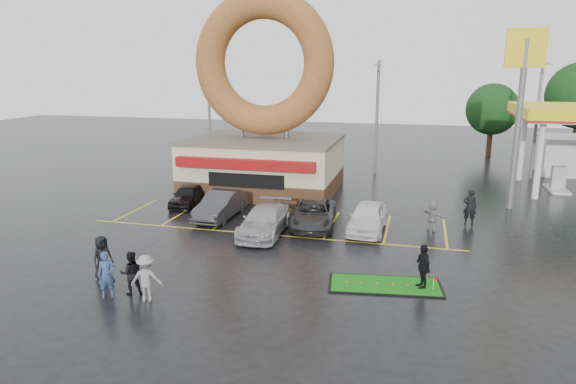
% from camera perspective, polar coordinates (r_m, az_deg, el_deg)
% --- Properties ---
extents(ground, '(120.00, 120.00, 0.00)m').
position_cam_1_polar(ground, '(23.60, -4.85, -7.24)').
color(ground, black).
rests_on(ground, ground).
extents(donut_shop, '(10.20, 8.70, 13.50)m').
position_cam_1_polar(donut_shop, '(35.54, -2.69, 7.27)').
color(donut_shop, '#472B19').
rests_on(donut_shop, ground).
extents(shell_sign, '(2.20, 0.36, 10.60)m').
position_cam_1_polar(shell_sign, '(33.28, 24.57, 10.68)').
color(shell_sign, slate).
rests_on(shell_sign, ground).
extents(streetlight_left, '(0.40, 2.21, 9.00)m').
position_cam_1_polar(streetlight_left, '(44.41, -8.79, 8.80)').
color(streetlight_left, slate).
rests_on(streetlight_left, ground).
extents(streetlight_mid, '(0.40, 2.21, 9.00)m').
position_cam_1_polar(streetlight_mid, '(42.00, 9.85, 8.50)').
color(streetlight_mid, slate).
rests_on(streetlight_mid, ground).
extents(streetlight_right, '(0.40, 2.21, 9.00)m').
position_cam_1_polar(streetlight_right, '(43.71, 25.97, 7.53)').
color(streetlight_right, slate).
rests_on(streetlight_right, ground).
extents(tree_far_d, '(4.90, 4.90, 7.00)m').
position_cam_1_polar(tree_far_d, '(53.34, 21.75, 8.52)').
color(tree_far_d, '#332114').
rests_on(tree_far_d, ground).
extents(car_black, '(2.00, 3.99, 1.31)m').
position_cam_1_polar(car_black, '(32.62, -11.11, -0.36)').
color(car_black, black).
rests_on(car_black, ground).
extents(car_dgrey, '(1.81, 4.68, 1.52)m').
position_cam_1_polar(car_dgrey, '(29.56, -7.48, -1.45)').
color(car_dgrey, '#303033').
rests_on(car_dgrey, ground).
extents(car_silver, '(2.17, 5.08, 1.46)m').
position_cam_1_polar(car_silver, '(26.54, -2.58, -3.16)').
color(car_silver, '#A5A4AA').
rests_on(car_silver, ground).
extents(car_grey, '(2.82, 5.12, 1.36)m').
position_cam_1_polar(car_grey, '(27.85, 2.86, -2.46)').
color(car_grey, '#2B2B2D').
rests_on(car_grey, ground).
extents(car_white, '(1.96, 4.54, 1.53)m').
position_cam_1_polar(car_white, '(27.29, 8.84, -2.77)').
color(car_white, silver).
rests_on(car_white, ground).
extents(person_blue, '(0.77, 0.71, 1.77)m').
position_cam_1_polar(person_blue, '(20.51, -19.51, -8.66)').
color(person_blue, navy).
rests_on(person_blue, ground).
extents(person_blackjkt, '(1.04, 0.98, 1.70)m').
position_cam_1_polar(person_blackjkt, '(20.47, -17.02, -8.60)').
color(person_blackjkt, black).
rests_on(person_blackjkt, ground).
extents(person_hoodie, '(1.29, 0.95, 1.78)m').
position_cam_1_polar(person_hoodie, '(19.73, -15.47, -9.22)').
color(person_hoodie, gray).
rests_on(person_hoodie, ground).
extents(person_bystander, '(0.83, 1.02, 1.81)m').
position_cam_1_polar(person_bystander, '(22.27, -19.94, -6.85)').
color(person_bystander, black).
rests_on(person_bystander, ground).
extents(person_cameraman, '(0.83, 1.14, 1.80)m').
position_cam_1_polar(person_cameraman, '(20.73, 14.76, -8.02)').
color(person_cameraman, black).
rests_on(person_cameraman, ground).
extents(person_walker_near, '(1.43, 1.40, 1.63)m').
position_cam_1_polar(person_walker_near, '(28.10, 15.80, -2.53)').
color(person_walker_near, gray).
rests_on(person_walker_near, ground).
extents(person_walker_far, '(0.73, 0.49, 1.97)m').
position_cam_1_polar(person_walker_far, '(29.79, 19.55, -1.57)').
color(person_walker_far, black).
rests_on(person_walker_far, ground).
extents(dumpster, '(1.99, 1.52, 1.30)m').
position_cam_1_polar(dumpster, '(38.44, -9.89, 1.80)').
color(dumpster, '#1A451F').
rests_on(dumpster, ground).
extents(putting_green, '(4.62, 2.46, 0.55)m').
position_cam_1_polar(putting_green, '(20.95, 10.72, -10.12)').
color(putting_green, black).
rests_on(putting_green, ground).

